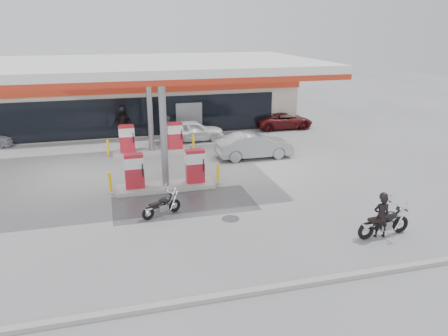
# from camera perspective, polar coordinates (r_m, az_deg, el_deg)

# --- Properties ---
(ground) EXTENTS (90.00, 90.00, 0.00)m
(ground) POSITION_cam_1_polar(r_m,az_deg,el_deg) (18.74, -6.74, -4.77)
(ground) COLOR gray
(ground) RESTS_ON ground
(wet_patch) EXTENTS (6.00, 3.00, 0.00)m
(wet_patch) POSITION_cam_1_polar(r_m,az_deg,el_deg) (18.80, -5.23, -4.63)
(wet_patch) COLOR #4C4C4F
(wet_patch) RESTS_ON ground
(drain_cover) EXTENTS (0.70, 0.70, 0.01)m
(drain_cover) POSITION_cam_1_polar(r_m,az_deg,el_deg) (17.32, 0.86, -6.64)
(drain_cover) COLOR #38383A
(drain_cover) RESTS_ON ground
(kerb) EXTENTS (28.00, 0.25, 0.15)m
(kerb) POSITION_cam_1_polar(r_m,az_deg,el_deg) (12.64, -1.77, -16.66)
(kerb) COLOR gray
(kerb) RESTS_ON ground
(store_building) EXTENTS (22.00, 8.22, 4.00)m
(store_building) POSITION_cam_1_polar(r_m,az_deg,el_deg) (33.53, -11.00, 8.94)
(store_building) COLOR beige
(store_building) RESTS_ON ground
(canopy) EXTENTS (16.00, 10.02, 5.51)m
(canopy) POSITION_cam_1_polar(r_m,az_deg,el_deg) (22.30, -9.24, 12.87)
(canopy) COLOR silver
(canopy) RESTS_ON ground
(pump_island_near) EXTENTS (5.14, 1.30, 1.78)m
(pump_island_near) POSITION_cam_1_polar(r_m,az_deg,el_deg) (20.33, -7.66, -0.77)
(pump_island_near) COLOR #9E9E99
(pump_island_near) RESTS_ON ground
(pump_island_far) EXTENTS (5.14, 1.30, 1.78)m
(pump_island_far) POSITION_cam_1_polar(r_m,az_deg,el_deg) (26.05, -9.45, 3.42)
(pump_island_far) COLOR #9E9E99
(pump_island_far) RESTS_ON ground
(main_motorcycle) EXTENTS (2.18, 0.83, 1.12)m
(main_motorcycle) POSITION_cam_1_polar(r_m,az_deg,el_deg) (16.84, 20.25, -6.78)
(main_motorcycle) COLOR black
(main_motorcycle) RESTS_ON ground
(biker_main) EXTENTS (0.64, 0.47, 1.61)m
(biker_main) POSITION_cam_1_polar(r_m,az_deg,el_deg) (16.59, 19.85, -5.93)
(biker_main) COLOR black
(biker_main) RESTS_ON ground
(parked_motorcycle) EXTENTS (1.67, 0.91, 0.91)m
(parked_motorcycle) POSITION_cam_1_polar(r_m,az_deg,el_deg) (17.62, -8.08, -4.95)
(parked_motorcycle) COLOR black
(parked_motorcycle) RESTS_ON ground
(sedan_white) EXTENTS (4.05, 1.69, 1.37)m
(sedan_white) POSITION_cam_1_polar(r_m,az_deg,el_deg) (28.56, -4.11, 4.90)
(sedan_white) COLOR silver
(sedan_white) RESTS_ON ground
(attendant) EXTENTS (1.06, 1.18, 2.00)m
(attendant) POSITION_cam_1_polar(r_m,az_deg,el_deg) (27.06, -7.40, 4.72)
(attendant) COLOR #4D4D51
(attendant) RESTS_ON ground
(hatchback_silver) EXTENTS (4.35, 1.54, 1.43)m
(hatchback_silver) POSITION_cam_1_polar(r_m,az_deg,el_deg) (24.90, 3.95, 2.95)
(hatchback_silver) COLOR gray
(hatchback_silver) RESTS_ON ground
(parked_car_right) EXTENTS (4.27, 2.04, 1.18)m
(parked_car_right) POSITION_cam_1_polar(r_m,az_deg,el_deg) (32.30, 7.79, 6.19)
(parked_car_right) COLOR #551215
(parked_car_right) RESTS_ON ground
(biker_walking) EXTENTS (1.24, 0.58, 2.06)m
(biker_walking) POSITION_cam_1_polar(r_m,az_deg,el_deg) (29.57, -13.11, 5.63)
(biker_walking) COLOR black
(biker_walking) RESTS_ON ground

